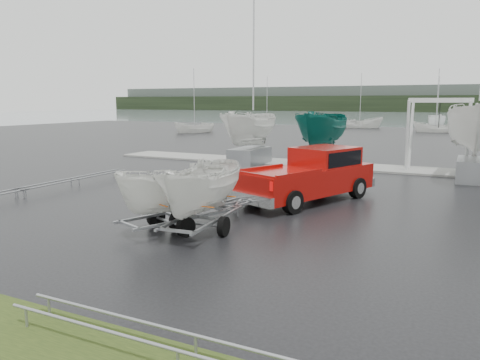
% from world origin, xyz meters
% --- Properties ---
extents(ground_plane, '(120.00, 120.00, 0.00)m').
position_xyz_m(ground_plane, '(0.00, 0.00, 0.00)').
color(ground_plane, black).
rests_on(ground_plane, ground).
extents(lake, '(300.00, 300.00, 0.00)m').
position_xyz_m(lake, '(0.00, 100.00, -0.01)').
color(lake, gray).
rests_on(lake, ground).
extents(dock, '(30.00, 3.00, 0.12)m').
position_xyz_m(dock, '(0.00, 13.00, 0.05)').
color(dock, '#979792').
rests_on(dock, ground).
extents(treeline, '(300.00, 8.00, 6.00)m').
position_xyz_m(treeline, '(0.00, 170.00, 3.00)').
color(treeline, black).
rests_on(treeline, ground).
extents(far_hill, '(300.00, 6.00, 10.00)m').
position_xyz_m(far_hill, '(0.00, 178.00, 5.00)').
color(far_hill, '#4C5651').
rests_on(far_hill, ground).
extents(pickup_truck, '(4.26, 6.65, 2.10)m').
position_xyz_m(pickup_truck, '(2.02, 2.90, 1.09)').
color(pickup_truck, '#930B08').
rests_on(pickup_truck, ground).
extents(trailer_hitched, '(2.40, 3.78, 4.49)m').
position_xyz_m(trailer_hitched, '(-0.39, -3.32, 2.45)').
color(trailer_hitched, '#919499').
rests_on(trailer_hitched, ground).
extents(trailer_parked, '(1.82, 3.68, 4.88)m').
position_xyz_m(trailer_parked, '(0.44, -3.10, 2.65)').
color(trailer_parked, '#919499').
rests_on(trailer_parked, ground).
extents(boat_hoist, '(3.30, 2.18, 4.12)m').
position_xyz_m(boat_hoist, '(5.96, 13.00, 2.67)').
color(boat_hoist, silver).
rests_on(boat_hoist, ground).
extents(keelboat_0, '(2.23, 3.20, 10.40)m').
position_xyz_m(keelboat_0, '(-4.59, 11.00, 3.53)').
color(keelboat_0, '#919499').
rests_on(keelboat_0, ground).
extents(keelboat_1, '(2.27, 3.20, 7.13)m').
position_xyz_m(keelboat_1, '(-0.05, 11.20, 3.58)').
color(keelboat_1, '#919499').
rests_on(keelboat_1, ground).
extents(mast_rack_0, '(0.56, 6.50, 0.06)m').
position_xyz_m(mast_rack_0, '(-9.00, 1.00, 0.35)').
color(mast_rack_0, '#919499').
rests_on(mast_rack_0, ground).
extents(mast_rack_2, '(7.00, 0.56, 0.06)m').
position_xyz_m(mast_rack_2, '(4.00, -9.50, 0.35)').
color(mast_rack_2, '#919499').
rests_on(mast_rack_2, ground).
extents(moored_boat_0, '(2.92, 2.94, 10.79)m').
position_xyz_m(moored_boat_0, '(-23.93, 35.73, 0.01)').
color(moored_boat_0, silver).
rests_on(moored_boat_0, ground).
extents(moored_boat_1, '(3.00, 2.94, 11.33)m').
position_xyz_m(moored_boat_1, '(-7.46, 55.57, 0.00)').
color(moored_boat_1, silver).
rests_on(moored_boat_1, ground).
extents(moored_boat_2, '(2.28, 2.23, 10.76)m').
position_xyz_m(moored_boat_2, '(3.40, 49.78, 0.01)').
color(moored_boat_2, silver).
rests_on(moored_boat_2, ground).
extents(moored_boat_4, '(3.15, 3.18, 11.13)m').
position_xyz_m(moored_boat_4, '(-23.78, 58.67, 0.01)').
color(moored_boat_4, silver).
rests_on(moored_boat_4, ground).
extents(moored_boat_5, '(3.14, 3.20, 11.64)m').
position_xyz_m(moored_boat_5, '(2.14, 71.19, 0.00)').
color(moored_boat_5, silver).
rests_on(moored_boat_5, ground).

